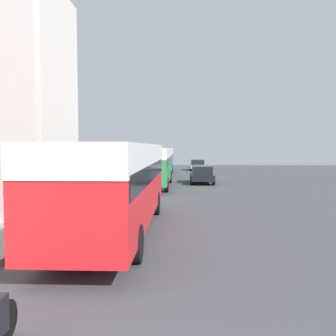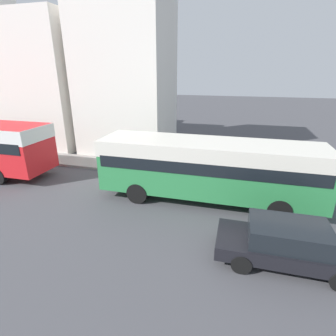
# 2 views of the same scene
# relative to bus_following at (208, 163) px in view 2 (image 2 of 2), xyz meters

# --- Properties ---
(building_midblock) EXTENTS (5.85, 7.02, 9.98)m
(building_midblock) POSITION_rel_bus_following_xyz_m (-7.41, -14.44, 3.08)
(building_midblock) COLOR silver
(building_midblock) RESTS_ON ground_plane
(building_far_terrace) EXTENTS (5.45, 6.27, 11.78)m
(building_far_terrace) POSITION_rel_bus_following_xyz_m (-7.21, -7.03, 3.98)
(building_far_terrace) COLOR silver
(building_far_terrace) RESTS_ON ground_plane
(bus_following) EXTENTS (2.66, 10.24, 2.93)m
(bus_following) POSITION_rel_bus_following_xyz_m (0.00, 0.00, 0.00)
(bus_following) COLOR #2D8447
(bus_following) RESTS_ON ground_plane
(car_far_curb) EXTENTS (1.92, 4.44, 1.44)m
(car_far_curb) POSITION_rel_bus_following_xyz_m (3.85, 3.04, -1.16)
(car_far_curb) COLOR black
(car_far_curb) RESTS_ON ground_plane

